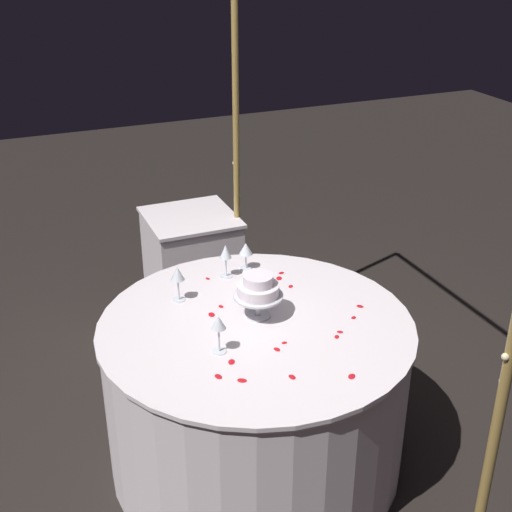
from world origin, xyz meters
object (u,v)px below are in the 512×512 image
(decorative_arch, at_px, (335,121))
(wine_glass_3, at_px, (178,275))
(side_table, at_px, (193,274))
(tiered_cake, at_px, (258,289))
(wine_glass_2, at_px, (246,250))
(wine_glass_0, at_px, (219,325))
(main_table, at_px, (256,393))
(wine_glass_1, at_px, (226,253))

(decorative_arch, distance_m, wine_glass_3, 1.00)
(side_table, distance_m, tiered_cake, 1.28)
(decorative_arch, height_order, wine_glass_2, decorative_arch)
(wine_glass_0, bearing_deg, side_table, 167.02)
(wine_glass_2, bearing_deg, main_table, -17.15)
(wine_glass_1, distance_m, wine_glass_2, 0.13)
(wine_glass_3, bearing_deg, tiered_cake, 45.85)
(decorative_arch, distance_m, tiered_cake, 0.79)
(wine_glass_2, bearing_deg, tiered_cake, -15.27)
(tiered_cake, bearing_deg, wine_glass_3, -134.15)
(wine_glass_0, bearing_deg, wine_glass_1, 157.12)
(wine_glass_1, bearing_deg, main_table, -4.09)
(main_table, relative_size, side_table, 1.81)
(main_table, distance_m, side_table, 1.23)
(tiered_cake, bearing_deg, wine_glass_2, 164.73)
(decorative_arch, height_order, side_table, decorative_arch)
(decorative_arch, height_order, main_table, decorative_arch)
(decorative_arch, distance_m, side_table, 1.75)
(main_table, bearing_deg, tiered_cake, 148.47)
(decorative_arch, distance_m, wine_glass_2, 0.93)
(main_table, relative_size, wine_glass_0, 8.29)
(main_table, relative_size, wine_glass_2, 9.87)
(tiered_cake, xyz_separation_m, wine_glass_3, (-0.27, -0.28, -0.01))
(tiered_cake, distance_m, wine_glass_2, 0.47)
(main_table, xyz_separation_m, wine_glass_3, (-0.33, -0.25, 0.50))
(wine_glass_0, distance_m, wine_glass_1, 0.66)
(tiered_cake, bearing_deg, side_table, 177.00)
(decorative_arch, bearing_deg, tiered_cake, -99.42)
(tiered_cake, distance_m, wine_glass_0, 0.32)
(side_table, distance_m, wine_glass_3, 1.08)
(side_table, bearing_deg, wine_glass_0, -12.98)
(side_table, bearing_deg, tiered_cake, -3.00)
(tiered_cake, bearing_deg, wine_glass_1, 179.92)
(tiered_cake, distance_m, wine_glass_1, 0.41)
(decorative_arch, xyz_separation_m, wine_glass_3, (-0.33, -0.59, -0.73))
(wine_glass_3, bearing_deg, wine_glass_2, 113.70)
(main_table, relative_size, tiered_cake, 6.31)
(main_table, xyz_separation_m, wine_glass_1, (-0.46, 0.03, 0.50))
(main_table, height_order, side_table, side_table)
(wine_glass_1, relative_size, wine_glass_3, 1.00)
(main_table, bearing_deg, wine_glass_2, 162.85)
(decorative_arch, relative_size, wine_glass_3, 14.53)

